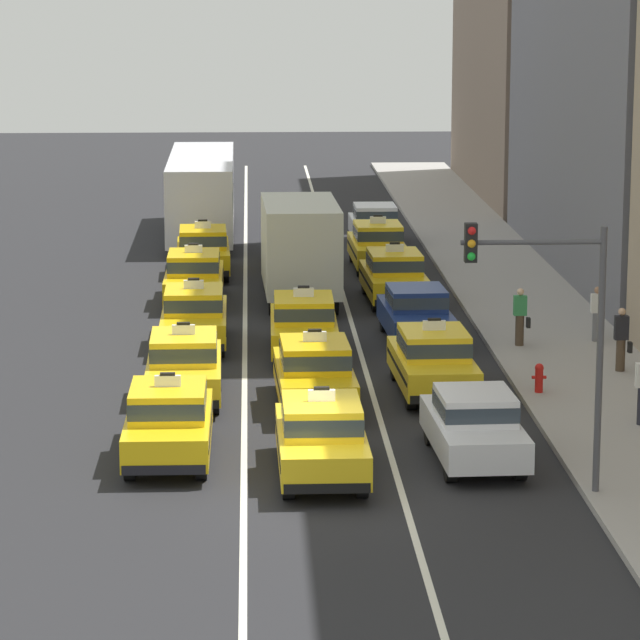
# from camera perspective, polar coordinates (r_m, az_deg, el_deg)

# --- Properties ---
(ground_plane) EXTENTS (160.00, 160.00, 0.00)m
(ground_plane) POSITION_cam_1_polar(r_m,az_deg,el_deg) (34.93, 0.10, -5.79)
(ground_plane) COLOR #232326
(lane_stripe_left_center) EXTENTS (0.14, 80.00, 0.01)m
(lane_stripe_left_center) POSITION_cam_1_polar(r_m,az_deg,el_deg) (54.32, -2.49, 0.46)
(lane_stripe_left_center) COLOR silver
(lane_stripe_left_center) RESTS_ON ground
(lane_stripe_center_right) EXTENTS (0.14, 80.00, 0.01)m
(lane_stripe_center_right) POSITION_cam_1_polar(r_m,az_deg,el_deg) (54.40, 0.88, 0.49)
(lane_stripe_center_right) COLOR silver
(lane_stripe_center_right) RESTS_ON ground
(sidewalk_curb) EXTENTS (4.00, 90.00, 0.15)m
(sidewalk_curb) POSITION_cam_1_polar(r_m,az_deg,el_deg) (50.16, 7.60, -0.47)
(sidewalk_curb) COLOR #9E9993
(sidewalk_curb) RESTS_ON ground
(taxi_left_nearest) EXTENTS (1.84, 4.57, 1.96)m
(taxi_left_nearest) POSITION_cam_1_polar(r_m,az_deg,el_deg) (37.24, -5.03, -3.33)
(taxi_left_nearest) COLOR black
(taxi_left_nearest) RESTS_ON ground
(taxi_left_second) EXTENTS (1.88, 4.59, 1.96)m
(taxi_left_second) POSITION_cam_1_polar(r_m,az_deg,el_deg) (42.45, -4.52, -1.48)
(taxi_left_second) COLOR black
(taxi_left_second) RESTS_ON ground
(taxi_left_third) EXTENTS (1.85, 4.57, 1.96)m
(taxi_left_third) POSITION_cam_1_polar(r_m,az_deg,el_deg) (48.50, -4.18, 0.16)
(taxi_left_third) COLOR black
(taxi_left_third) RESTS_ON ground
(taxi_left_fourth) EXTENTS (1.83, 4.56, 1.96)m
(taxi_left_fourth) POSITION_cam_1_polar(r_m,az_deg,el_deg) (54.70, -4.19, 1.45)
(taxi_left_fourth) COLOR black
(taxi_left_fourth) RESTS_ON ground
(taxi_left_fifth) EXTENTS (1.94, 4.61, 1.96)m
(taxi_left_fifth) POSITION_cam_1_polar(r_m,az_deg,el_deg) (59.90, -3.89, 2.33)
(taxi_left_fifth) COLOR black
(taxi_left_fifth) RESTS_ON ground
(bus_left_sixth) EXTENTS (2.58, 11.21, 3.22)m
(bus_left_sixth) POSITION_cam_1_polar(r_m,az_deg,el_deg) (68.58, -3.94, 4.28)
(bus_left_sixth) COLOR black
(bus_left_sixth) RESTS_ON ground
(taxi_center_nearest) EXTENTS (1.86, 4.58, 1.96)m
(taxi_center_nearest) POSITION_cam_1_polar(r_m,az_deg,el_deg) (35.87, 0.05, -3.87)
(taxi_center_nearest) COLOR black
(taxi_center_nearest) RESTS_ON ground
(taxi_center_second) EXTENTS (1.94, 4.61, 1.96)m
(taxi_center_second) POSITION_cam_1_polar(r_m,az_deg,el_deg) (41.52, -0.18, -1.74)
(taxi_center_second) COLOR black
(taxi_center_second) RESTS_ON ground
(taxi_center_third) EXTENTS (1.86, 4.58, 1.96)m
(taxi_center_third) POSITION_cam_1_polar(r_m,az_deg,el_deg) (47.19, -0.55, -0.13)
(taxi_center_third) COLOR black
(taxi_center_third) RESTS_ON ground
(box_truck_center_fourth) EXTENTS (2.44, 7.02, 3.27)m
(box_truck_center_fourth) POSITION_cam_1_polar(r_m,az_deg,el_deg) (54.95, -0.70, 2.48)
(box_truck_center_fourth) COLOR black
(box_truck_center_fourth) RESTS_ON ground
(taxi_center_fifth) EXTENTS (1.83, 4.57, 1.96)m
(taxi_center_fifth) POSITION_cam_1_polar(r_m,az_deg,el_deg) (61.62, -1.00, 2.61)
(taxi_center_fifth) COLOR black
(taxi_center_fifth) RESTS_ON ground
(sedan_right_nearest) EXTENTS (1.93, 4.37, 1.58)m
(sedan_right_nearest) POSITION_cam_1_polar(r_m,az_deg,el_deg) (37.08, 5.13, -3.45)
(sedan_right_nearest) COLOR black
(sedan_right_nearest) RESTS_ON ground
(taxi_right_second) EXTENTS (1.96, 4.61, 1.96)m
(taxi_right_second) POSITION_cam_1_polar(r_m,az_deg,el_deg) (42.92, 3.76, -1.33)
(taxi_right_second) COLOR black
(taxi_right_second) RESTS_ON ground
(sedan_right_third) EXTENTS (1.94, 4.37, 1.58)m
(sedan_right_third) POSITION_cam_1_polar(r_m,az_deg,el_deg) (49.02, 3.20, 0.26)
(sedan_right_third) COLOR black
(sedan_right_third) RESTS_ON ground
(taxi_right_fourth) EXTENTS (1.96, 4.62, 1.96)m
(taxi_right_fourth) POSITION_cam_1_polar(r_m,az_deg,el_deg) (54.78, 2.47, 1.48)
(taxi_right_fourth) COLOR black
(taxi_right_fourth) RESTS_ON ground
(taxi_right_fifth) EXTENTS (1.90, 4.59, 1.96)m
(taxi_right_fifth) POSITION_cam_1_polar(r_m,az_deg,el_deg) (60.93, 1.92, 2.50)
(taxi_right_fifth) COLOR black
(taxi_right_fifth) RESTS_ON ground
(sedan_right_sixth) EXTENTS (1.80, 4.32, 1.58)m
(sedan_right_sixth) POSITION_cam_1_polar(r_m,az_deg,el_deg) (66.32, 1.83, 3.21)
(sedan_right_sixth) COLOR black
(sedan_right_sixth) RESTS_ON ground
(pedestrian_near_crosswalk) EXTENTS (0.47, 0.24, 1.67)m
(pedestrian_near_crosswalk) POSITION_cam_1_polar(r_m,az_deg,el_deg) (45.37, 9.95, -0.64)
(pedestrian_near_crosswalk) COLOR #473828
(pedestrian_near_crosswalk) RESTS_ON sidewalk_curb
(pedestrian_mid_block) EXTENTS (0.47, 0.24, 1.61)m
(pedestrian_mid_block) POSITION_cam_1_polar(r_m,az_deg,el_deg) (48.08, 6.65, 0.11)
(pedestrian_mid_block) COLOR #473828
(pedestrian_mid_block) RESTS_ON sidewalk_curb
(pedestrian_by_storefront) EXTENTS (0.36, 0.24, 1.55)m
(pedestrian_by_storefront) POSITION_cam_1_polar(r_m,az_deg,el_deg) (48.95, 9.15, 0.21)
(pedestrian_by_storefront) COLOR slate
(pedestrian_by_storefront) RESTS_ON sidewalk_curb
(fire_hydrant) EXTENTS (0.36, 0.22, 0.73)m
(fire_hydrant) POSITION_cam_1_polar(r_m,az_deg,el_deg) (42.86, 7.26, -1.87)
(fire_hydrant) COLOR red
(fire_hydrant) RESTS_ON sidewalk_curb
(traffic_light_pole) EXTENTS (2.87, 0.33, 5.58)m
(traffic_light_pole) POSITION_cam_1_polar(r_m,az_deg,el_deg) (34.02, 7.71, 0.28)
(traffic_light_pole) COLOR #47474C
(traffic_light_pole) RESTS_ON ground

